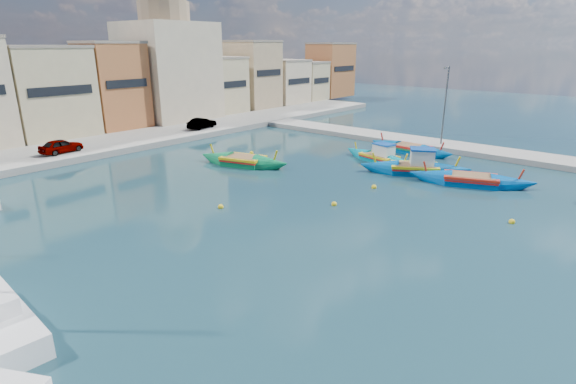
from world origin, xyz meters
TOP-DOWN VIEW (x-y plane):
  - ground at (0.00, 0.00)m, footprint 160.00×160.00m
  - east_quay at (18.00, 0.00)m, footprint 4.00×70.00m
  - north_quay at (0.00, 32.00)m, footprint 80.00×8.00m
  - north_townhouses at (6.68, 39.36)m, footprint 83.20×7.87m
  - church_block at (10.00, 40.00)m, footprint 10.00×10.00m
  - quay_street_lamp at (17.44, 6.00)m, footprint 1.18×0.16m
  - parked_cars at (-8.40, 30.50)m, footprint 32.22×2.35m
  - luzzu_turquoise_cabin at (9.03, 8.14)m, footprint 3.41×8.30m
  - luzzu_blue_cabin at (7.35, 3.97)m, footprint 6.31×9.01m
  - luzzu_cyan_mid at (13.93, 7.59)m, footprint 2.86×9.16m
  - luzzu_green at (0.24, 16.48)m, footprint 4.58×8.99m
  - luzzu_blue_south at (7.19, -0.51)m, footprint 5.25×9.39m
  - mooring_buoys at (2.01, 5.45)m, footprint 25.16×24.36m

SIDE VIEW (x-z plane):
  - ground at x=0.00m, z-range 0.00..0.00m
  - mooring_buoys at x=2.01m, z-range -0.10..0.26m
  - east_quay at x=18.00m, z-range 0.00..0.50m
  - luzzu_blue_south at x=7.19m, z-range -1.06..1.61m
  - luzzu_cyan_mid at x=13.93m, z-range -1.05..1.61m
  - luzzu_green at x=0.24m, z-range -1.08..1.67m
  - north_quay at x=0.00m, z-range 0.00..0.60m
  - luzzu_turquoise_cabin at x=9.03m, z-range -0.99..1.62m
  - luzzu_blue_cabin at x=7.35m, z-range -1.21..2.00m
  - parked_cars at x=-8.40m, z-range 0.57..1.85m
  - quay_street_lamp at x=17.44m, z-range 0.34..8.34m
  - north_townhouses at x=6.68m, z-range -0.10..10.09m
  - church_block at x=10.00m, z-range -1.14..17.96m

